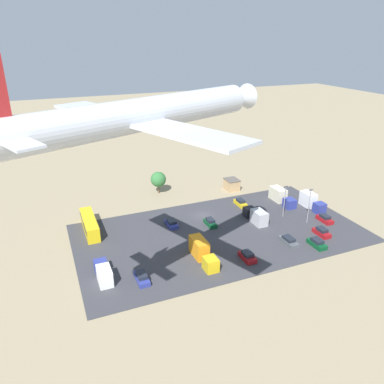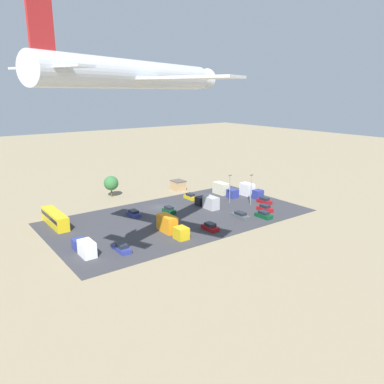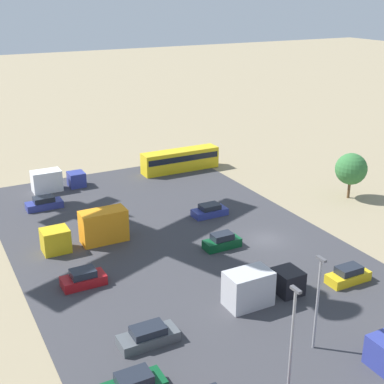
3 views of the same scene
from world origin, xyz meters
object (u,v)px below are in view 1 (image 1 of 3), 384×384
at_px(bus, 90,224).
at_px(parked_truck_3, 104,273).
at_px(shed_building, 232,184).
at_px(parked_car_0, 325,219).
at_px(parked_car_3, 240,203).
at_px(parked_car_2, 210,222).
at_px(parked_truck_2, 202,252).
at_px(parked_car_5, 142,278).
at_px(parked_car_7, 289,241).
at_px(parked_car_4, 171,223).
at_px(parked_truck_0, 256,216).
at_px(parked_car_1, 317,243).
at_px(parked_car_8, 247,256).
at_px(parked_car_6, 322,232).
at_px(parked_truck_1, 281,197).
at_px(parked_truck_4, 311,202).
at_px(airplane, 147,114).

bearing_deg(bus, parked_truck_3, 88.72).
distance_m(shed_building, parked_truck_3, 49.26).
bearing_deg(parked_car_0, parked_car_3, 131.67).
relative_size(parked_car_2, parked_truck_2, 0.44).
height_order(shed_building, bus, bus).
height_order(parked_car_5, parked_car_7, parked_car_5).
relative_size(parked_car_0, parked_car_2, 1.04).
distance_m(parked_car_2, parked_car_4, 8.75).
xyz_separation_m(parked_car_2, parked_truck_0, (-10.49, 2.43, 0.77)).
height_order(parked_car_1, parked_car_4, parked_car_1).
distance_m(parked_car_0, parked_truck_0, 15.87).
xyz_separation_m(parked_car_8, parked_truck_0, (-9.82, -12.88, 0.79)).
distance_m(parked_car_6, parked_car_7, 8.71).
xyz_separation_m(parked_car_1, parked_car_6, (-4.00, -3.31, 0.02)).
height_order(parked_truck_0, parked_truck_2, parked_truck_2).
xyz_separation_m(parked_car_5, parked_truck_1, (-41.96, -18.64, 0.89)).
distance_m(parked_car_7, parked_truck_0, 11.10).
bearing_deg(parked_truck_1, parked_car_2, 11.54).
distance_m(parked_car_1, parked_car_2, 23.13).
height_order(parked_car_5, parked_truck_1, parked_truck_1).
bearing_deg(parked_truck_2, bus, -47.54).
xyz_separation_m(parked_car_7, parked_truck_2, (18.83, -1.43, 1.03)).
bearing_deg(parked_car_1, parked_truck_4, -125.21).
distance_m(parked_truck_1, parked_truck_3, 50.48).
xyz_separation_m(shed_building, parked_car_1, (-1.65, 33.54, -0.78)).
bearing_deg(parked_car_4, parked_car_2, 159.14).
distance_m(parked_car_4, airplane, 44.16).
bearing_deg(airplane, parked_truck_2, 113.27).
bearing_deg(parked_truck_4, parked_car_6, 60.39).
relative_size(shed_building, parked_truck_4, 0.56).
distance_m(parked_car_4, parked_car_5, 20.82).
relative_size(bus, parked_car_8, 2.96).
bearing_deg(parked_car_2, parked_car_8, -87.50).
bearing_deg(parked_truck_3, parked_truck_4, 10.73).
height_order(bus, parked_car_7, bus).
height_order(parked_car_1, parked_truck_4, parked_truck_4).
xyz_separation_m(parked_car_0, parked_car_1, (8.98, 8.11, 0.02)).
relative_size(parked_car_3, parked_truck_2, 0.47).
bearing_deg(parked_car_1, parked_truck_2, -10.80).
height_order(shed_building, parked_car_7, shed_building).
xyz_separation_m(parked_car_3, parked_truck_1, (-10.50, 2.31, 0.86)).
bearing_deg(parked_car_4, parked_truck_2, 93.11).
bearing_deg(parked_car_8, parked_truck_1, -137.25).
bearing_deg(parked_truck_4, parked_car_2, -2.34).
bearing_deg(bus, parked_car_4, 164.98).
xyz_separation_m(parked_car_1, parked_truck_1, (-5.93, -21.03, 0.85)).
xyz_separation_m(parked_car_3, parked_truck_3, (37.48, 17.97, 0.65)).
height_order(bus, parked_car_2, bus).
height_order(parked_car_4, parked_truck_4, parked_truck_4).
bearing_deg(parked_car_3, parked_car_6, 113.16).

